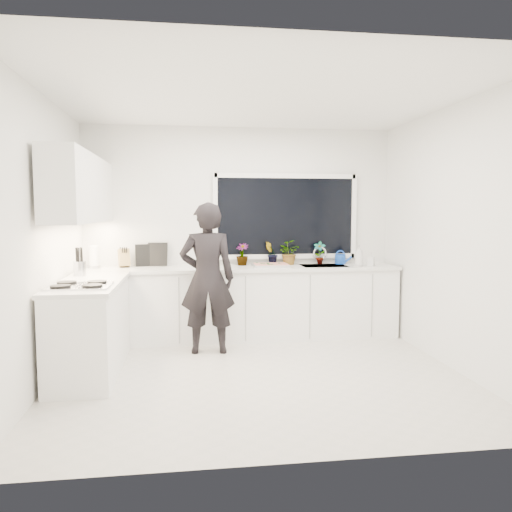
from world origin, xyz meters
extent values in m
cube|color=beige|center=(0.00, 0.00, -0.01)|extent=(4.00, 3.50, 0.02)
cube|color=white|center=(0.00, 1.76, 1.35)|extent=(4.00, 0.02, 2.70)
cube|color=white|center=(-2.01, 0.00, 1.35)|extent=(0.02, 3.50, 2.70)
cube|color=white|center=(2.01, 0.00, 1.35)|extent=(0.02, 3.50, 2.70)
cube|color=white|center=(0.00, 0.00, 2.71)|extent=(4.00, 3.50, 0.02)
cube|color=black|center=(0.60, 1.73, 1.55)|extent=(1.80, 0.02, 1.00)
cube|color=white|center=(0.00, 1.45, 0.44)|extent=(3.92, 0.58, 0.88)
cube|color=white|center=(-1.67, 0.35, 0.44)|extent=(0.58, 1.60, 0.88)
cube|color=silver|center=(0.00, 1.44, 0.90)|extent=(3.94, 0.62, 0.04)
cube|color=silver|center=(-1.67, 0.35, 0.90)|extent=(0.62, 1.60, 0.04)
cube|color=white|center=(-1.79, 0.70, 1.85)|extent=(0.34, 2.10, 0.70)
cube|color=silver|center=(1.05, 1.45, 0.87)|extent=(0.58, 0.42, 0.14)
cylinder|color=silver|center=(1.05, 1.65, 1.03)|extent=(0.03, 0.03, 0.22)
cube|color=black|center=(-1.69, 0.00, 0.94)|extent=(0.56, 0.48, 0.03)
imported|color=black|center=(-0.47, 0.87, 0.86)|extent=(0.64, 0.43, 1.72)
cube|color=silver|center=(0.35, 1.42, 0.94)|extent=(0.45, 0.34, 0.03)
cube|color=red|center=(0.35, 1.42, 0.95)|extent=(0.41, 0.30, 0.01)
cylinder|color=#1346BA|center=(1.32, 1.61, 0.98)|extent=(0.18, 0.18, 0.13)
cylinder|color=white|center=(-1.84, 1.55, 1.05)|extent=(0.14, 0.14, 0.26)
cube|color=#996147|center=(-1.48, 1.59, 1.03)|extent=(0.15, 0.14, 0.22)
cylinder|color=#B0AFB4|center=(-1.85, 0.80, 1.00)|extent=(0.14, 0.14, 0.16)
cube|color=black|center=(-1.24, 1.69, 1.06)|extent=(0.22, 0.07, 0.28)
cube|color=black|center=(-1.07, 1.69, 1.07)|extent=(0.25, 0.06, 0.30)
imported|color=#26662D|center=(0.01, 1.61, 1.06)|extent=(0.21, 0.21, 0.29)
imported|color=#26662D|center=(0.39, 1.61, 1.07)|extent=(0.20, 0.18, 0.30)
imported|color=#26662D|center=(0.61, 1.61, 1.08)|extent=(0.38, 0.37, 0.32)
imported|color=#26662D|center=(1.03, 1.61, 1.07)|extent=(0.19, 0.17, 0.30)
imported|color=#D8BF66|center=(1.47, 1.30, 1.06)|extent=(0.15, 0.15, 0.28)
imported|color=#D8BF66|center=(1.63, 1.30, 1.01)|extent=(0.11, 0.11, 0.17)
camera|label=1|loc=(-0.69, -4.77, 1.62)|focal=35.00mm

